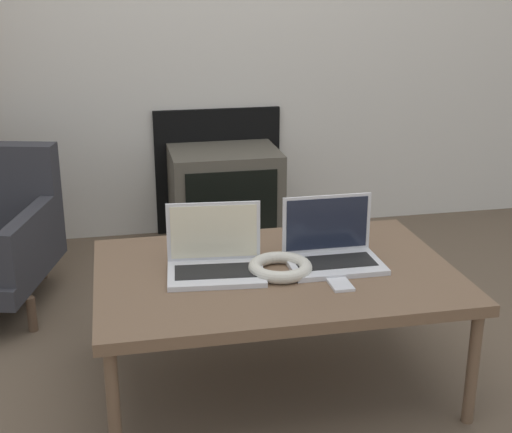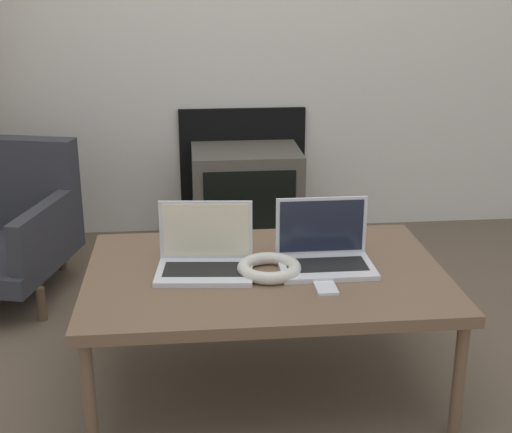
% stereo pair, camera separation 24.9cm
% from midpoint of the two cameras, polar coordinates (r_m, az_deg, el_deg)
% --- Properties ---
extents(ground_plane, '(14.00, 14.00, 0.00)m').
position_cam_midpoint_polar(ground_plane, '(2.32, -1.00, -14.60)').
color(ground_plane, brown).
extents(table, '(1.12, 0.76, 0.40)m').
position_cam_midpoint_polar(table, '(2.25, -1.62, -5.02)').
color(table, brown).
rests_on(table, ground_plane).
extents(laptop_left, '(0.31, 0.23, 0.21)m').
position_cam_midpoint_polar(laptop_left, '(2.22, -6.51, -3.37)').
color(laptop_left, silver).
rests_on(laptop_left, table).
extents(laptop_right, '(0.30, 0.21, 0.21)m').
position_cam_midpoint_polar(laptop_right, '(2.28, 2.99, -2.66)').
color(laptop_right, silver).
rests_on(laptop_right, table).
extents(headphones, '(0.20, 0.20, 0.04)m').
position_cam_midpoint_polar(headphones, '(2.20, -1.28, -4.15)').
color(headphones, beige).
rests_on(headphones, table).
extents(phone, '(0.06, 0.13, 0.01)m').
position_cam_midpoint_polar(phone, '(2.14, 3.32, -5.34)').
color(phone, silver).
rests_on(phone, table).
extents(tv, '(0.52, 0.41, 0.48)m').
position_cam_midpoint_polar(tv, '(3.50, -4.54, 1.47)').
color(tv, '#4C473D').
rests_on(tv, ground_plane).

